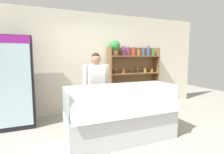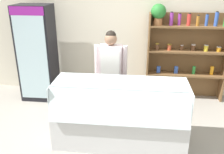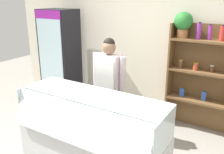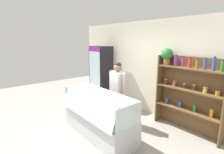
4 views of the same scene
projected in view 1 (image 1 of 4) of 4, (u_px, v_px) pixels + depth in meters
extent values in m
plane|color=gray|center=(130.00, 142.00, 3.13)|extent=(12.00, 12.00, 0.00)
cube|color=silver|center=(95.00, 63.00, 4.89)|extent=(6.80, 0.10, 2.70)
cube|color=black|center=(16.00, 82.00, 3.72)|extent=(0.69, 0.55, 1.95)
cube|color=silver|center=(15.00, 84.00, 3.47)|extent=(0.61, 0.01, 1.75)
cube|color=#8C1E8C|center=(12.00, 39.00, 3.36)|extent=(0.65, 0.01, 0.16)
cylinder|color=silver|center=(6.00, 116.00, 3.53)|extent=(0.07, 0.07, 0.17)
cylinder|color=red|center=(17.00, 114.00, 3.60)|extent=(0.06, 0.06, 0.20)
cylinder|color=red|center=(27.00, 112.00, 3.67)|extent=(0.06, 0.06, 0.22)
cylinder|color=red|center=(4.00, 90.00, 3.47)|extent=(0.06, 0.06, 0.18)
cylinder|color=#3356B2|center=(15.00, 89.00, 3.54)|extent=(0.06, 0.06, 0.21)
cylinder|color=silver|center=(26.00, 90.00, 3.61)|extent=(0.05, 0.05, 0.15)
cylinder|color=silver|center=(1.00, 63.00, 3.40)|extent=(0.06, 0.06, 0.21)
cylinder|color=#9E6623|center=(10.00, 65.00, 3.45)|extent=(0.07, 0.07, 0.14)
cylinder|color=red|center=(18.00, 65.00, 3.51)|extent=(0.05, 0.05, 0.14)
cylinder|color=silver|center=(26.00, 63.00, 3.56)|extent=(0.05, 0.05, 0.20)
cube|color=brown|center=(132.00, 78.00, 5.26)|extent=(1.58, 0.02, 1.78)
cube|color=brown|center=(110.00, 79.00, 4.84)|extent=(0.03, 0.28, 1.78)
cube|color=brown|center=(156.00, 77.00, 5.43)|extent=(0.03, 0.28, 1.78)
cube|color=brown|center=(134.00, 90.00, 5.17)|extent=(1.52, 0.28, 0.04)
cube|color=brown|center=(134.00, 73.00, 5.12)|extent=(1.52, 0.28, 0.04)
cube|color=brown|center=(134.00, 56.00, 5.06)|extent=(1.52, 0.28, 0.04)
cylinder|color=#996038|center=(115.00, 53.00, 4.81)|extent=(0.17, 0.17, 0.14)
sphere|color=#27752D|center=(115.00, 46.00, 4.79)|extent=(0.29, 0.29, 0.29)
cylinder|color=purple|center=(123.00, 51.00, 4.89)|extent=(0.07, 0.07, 0.24)
cylinder|color=black|center=(123.00, 47.00, 4.89)|extent=(0.05, 0.05, 0.02)
cylinder|color=purple|center=(128.00, 52.00, 4.98)|extent=(0.06, 0.06, 0.22)
cylinder|color=black|center=(128.00, 47.00, 4.95)|extent=(0.04, 0.04, 0.02)
cylinder|color=red|center=(134.00, 52.00, 5.03)|extent=(0.07, 0.07, 0.22)
cylinder|color=black|center=(134.00, 47.00, 5.02)|extent=(0.05, 0.05, 0.02)
cylinder|color=#9E6623|center=(139.00, 52.00, 5.09)|extent=(0.07, 0.07, 0.19)
cylinder|color=black|center=(139.00, 49.00, 5.09)|extent=(0.04, 0.04, 0.02)
cylinder|color=#3356B2|center=(143.00, 52.00, 5.16)|extent=(0.06, 0.06, 0.22)
cylinder|color=black|center=(143.00, 48.00, 5.14)|extent=(0.04, 0.04, 0.02)
cylinder|color=#3356B2|center=(148.00, 51.00, 5.22)|extent=(0.07, 0.07, 0.26)
cylinder|color=black|center=(148.00, 46.00, 5.21)|extent=(0.05, 0.05, 0.02)
cylinder|color=#2D8C38|center=(153.00, 52.00, 5.26)|extent=(0.06, 0.06, 0.20)
cylinder|color=black|center=(153.00, 49.00, 5.27)|extent=(0.04, 0.04, 0.02)
cylinder|color=brown|center=(116.00, 71.00, 4.87)|extent=(0.08, 0.08, 0.12)
cylinder|color=gold|center=(115.00, 69.00, 4.87)|extent=(0.08, 0.08, 0.01)
cylinder|color=#BF4C2D|center=(123.00, 71.00, 4.96)|extent=(0.08, 0.08, 0.11)
cylinder|color=gold|center=(123.00, 69.00, 4.96)|extent=(0.08, 0.08, 0.01)
cylinder|color=brown|center=(131.00, 71.00, 5.08)|extent=(0.06, 0.06, 0.10)
cylinder|color=silver|center=(131.00, 69.00, 5.06)|extent=(0.07, 0.07, 0.01)
cylinder|color=brown|center=(137.00, 71.00, 5.17)|extent=(0.08, 0.08, 0.12)
cylinder|color=silver|center=(138.00, 68.00, 5.14)|extent=(0.08, 0.08, 0.01)
cylinder|color=yellow|center=(145.00, 70.00, 5.24)|extent=(0.09, 0.09, 0.12)
cylinder|color=silver|center=(145.00, 68.00, 5.24)|extent=(0.09, 0.09, 0.01)
cylinder|color=orange|center=(152.00, 71.00, 5.33)|extent=(0.09, 0.09, 0.08)
cylinder|color=silver|center=(152.00, 69.00, 5.33)|extent=(0.09, 0.09, 0.01)
cube|color=#3356B2|center=(117.00, 88.00, 4.96)|extent=(0.08, 0.04, 0.14)
cube|color=#3356B2|center=(129.00, 87.00, 5.09)|extent=(0.08, 0.05, 0.15)
cube|color=#2D8C38|center=(139.00, 86.00, 5.23)|extent=(0.06, 0.04, 0.17)
cube|color=orange|center=(149.00, 85.00, 5.37)|extent=(0.06, 0.04, 0.18)
cube|color=silver|center=(121.00, 125.00, 3.19)|extent=(1.99, 0.71, 0.55)
cube|color=white|center=(122.00, 109.00, 3.16)|extent=(1.93, 0.65, 0.03)
cube|color=silver|center=(130.00, 103.00, 2.83)|extent=(1.95, 0.16, 0.47)
cube|color=silver|center=(120.00, 85.00, 3.15)|extent=(1.95, 0.55, 0.01)
cube|color=silver|center=(66.00, 104.00, 2.76)|extent=(0.01, 0.67, 0.45)
cube|color=silver|center=(166.00, 94.00, 3.51)|extent=(0.01, 0.67, 0.45)
cube|color=tan|center=(76.00, 111.00, 2.93)|extent=(0.16, 0.13, 0.04)
cube|color=white|center=(79.00, 115.00, 2.73)|extent=(0.05, 0.03, 0.02)
cube|color=tan|center=(92.00, 109.00, 3.03)|extent=(0.16, 0.11, 0.05)
cube|color=white|center=(95.00, 113.00, 2.83)|extent=(0.05, 0.03, 0.02)
cube|color=tan|center=(106.00, 108.00, 3.13)|extent=(0.16, 0.12, 0.05)
cube|color=white|center=(111.00, 111.00, 2.93)|extent=(0.05, 0.03, 0.02)
cube|color=tan|center=(120.00, 106.00, 3.23)|extent=(0.16, 0.14, 0.04)
cube|color=white|center=(125.00, 109.00, 3.04)|extent=(0.05, 0.03, 0.02)
cube|color=tan|center=(132.00, 104.00, 3.33)|extent=(0.16, 0.10, 0.06)
cube|color=white|center=(138.00, 107.00, 3.14)|extent=(0.05, 0.03, 0.02)
cube|color=tan|center=(144.00, 103.00, 3.43)|extent=(0.16, 0.11, 0.05)
cube|color=white|center=(150.00, 106.00, 3.24)|extent=(0.05, 0.03, 0.02)
cube|color=tan|center=(155.00, 102.00, 3.53)|extent=(0.16, 0.11, 0.05)
cube|color=white|center=(162.00, 104.00, 3.34)|extent=(0.05, 0.03, 0.02)
cylinder|color=tan|center=(78.00, 112.00, 2.74)|extent=(0.19, 0.17, 0.15)
cylinder|color=#C1706B|center=(91.00, 110.00, 2.82)|extent=(0.21, 0.16, 0.14)
cylinder|color=#C1706B|center=(104.00, 108.00, 2.91)|extent=(0.15, 0.16, 0.16)
cylinder|color=white|center=(148.00, 102.00, 3.26)|extent=(0.07, 0.07, 0.18)
cylinder|color=white|center=(152.00, 101.00, 3.29)|extent=(0.07, 0.07, 0.19)
cylinder|color=#2D2D38|center=(93.00, 110.00, 3.78)|extent=(0.13, 0.13, 0.74)
cylinder|color=#2D2D38|center=(100.00, 109.00, 3.85)|extent=(0.13, 0.13, 0.74)
cube|color=silver|center=(96.00, 79.00, 3.74)|extent=(0.38, 0.24, 0.61)
cube|color=white|center=(98.00, 95.00, 3.66)|extent=(0.32, 0.01, 1.14)
cylinder|color=silver|center=(85.00, 78.00, 3.64)|extent=(0.09, 0.09, 0.55)
cylinder|color=silver|center=(107.00, 77.00, 3.82)|extent=(0.09, 0.09, 0.55)
sphere|color=#8C664C|center=(96.00, 59.00, 3.69)|extent=(0.21, 0.21, 0.21)
sphere|color=black|center=(96.00, 57.00, 3.69)|extent=(0.18, 0.18, 0.18)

